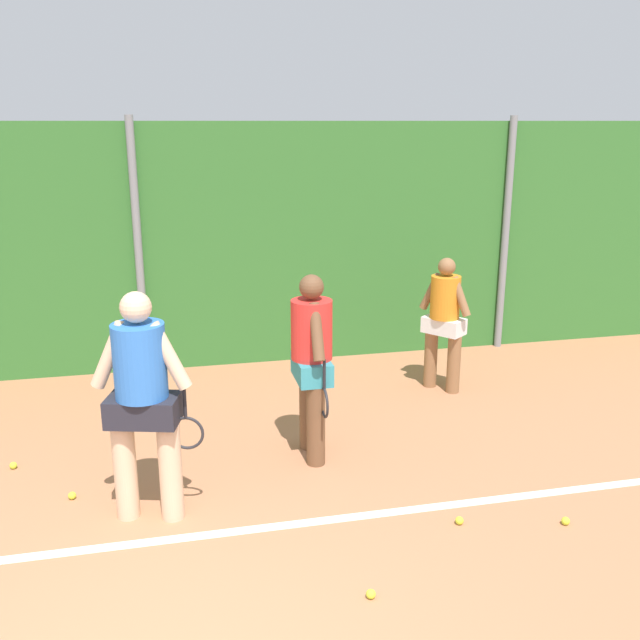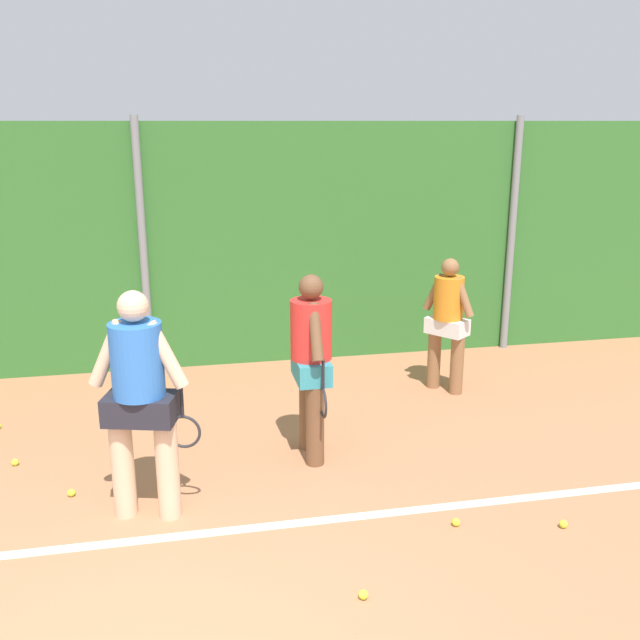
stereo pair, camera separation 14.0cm
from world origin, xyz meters
name	(u,v)px [view 1 (the left image)]	position (x,y,z in m)	size (l,w,h in m)	color
ground_plane	(140,549)	(0.00, 1.73, 0.00)	(26.13, 26.13, 0.00)	#B2704C
hedge_fence_backdrop	(139,250)	(0.00, 5.88, 1.56)	(16.98, 0.25, 3.11)	#33702D
fence_post_center	(138,250)	(0.00, 5.71, 1.59)	(0.10, 0.10, 3.18)	gray
fence_post_right	(505,236)	(4.90, 5.71, 1.59)	(0.10, 0.10, 3.18)	gray
court_baseline_paint	(140,543)	(0.00, 1.80, 0.00)	(12.41, 0.10, 0.01)	white
player_foreground_near	(143,396)	(0.09, 2.18, 1.06)	(0.85, 0.46, 1.89)	beige
player_midcourt	(312,357)	(1.59, 2.95, 1.00)	(0.38, 0.82, 1.78)	brown
player_backcourt_far	(444,317)	(3.47, 4.32, 0.90)	(0.50, 0.55, 1.60)	#8C603D
tennis_ball_0	(72,496)	(-0.58, 2.60, 0.03)	(0.07, 0.07, 0.07)	#CCDB33
tennis_ball_1	(371,594)	(1.54, 0.81, 0.03)	(0.07, 0.07, 0.07)	#CCDB33
tennis_ball_5	(459,521)	(2.49, 1.52, 0.03)	(0.07, 0.07, 0.07)	#CCDB33
tennis_ball_8	(13,466)	(-1.17, 3.29, 0.03)	(0.07, 0.07, 0.07)	#CCDB33
tennis_ball_11	(566,521)	(3.32, 1.33, 0.03)	(0.07, 0.07, 0.07)	#CCDB33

